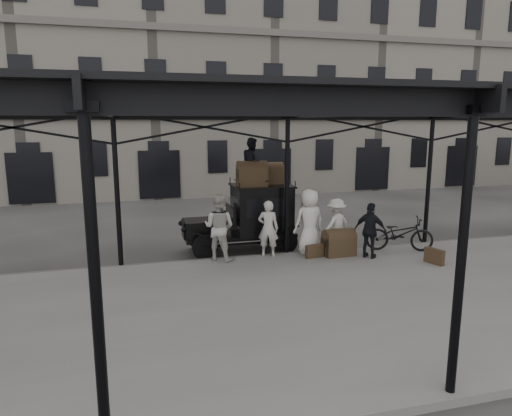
{
  "coord_description": "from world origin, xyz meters",
  "views": [
    {
      "loc": [
        -4.49,
        -11.14,
        4.19
      ],
      "look_at": [
        -1.09,
        1.6,
        1.7
      ],
      "focal_mm": 32.0,
      "sensor_mm": 36.0,
      "label": 1
    }
  ],
  "objects_px": {
    "steamer_trunk_roof_near": "(252,176)",
    "bicycle": "(400,234)",
    "porter_left": "(268,228)",
    "porter_official": "(370,231)",
    "taxi": "(252,215)",
    "steamer_trunk_platform": "(339,244)"
  },
  "relations": [
    {
      "from": "steamer_trunk_roof_near",
      "to": "bicycle",
      "type": "bearing_deg",
      "value": -17.46
    },
    {
      "from": "porter_left",
      "to": "porter_official",
      "type": "height_order",
      "value": "porter_left"
    },
    {
      "from": "taxi",
      "to": "steamer_trunk_platform",
      "type": "bearing_deg",
      "value": -37.0
    },
    {
      "from": "porter_official",
      "to": "steamer_trunk_platform",
      "type": "relative_size",
      "value": 1.78
    },
    {
      "from": "porter_left",
      "to": "bicycle",
      "type": "xyz_separation_m",
      "value": [
        4.2,
        -0.53,
        -0.31
      ]
    },
    {
      "from": "porter_left",
      "to": "steamer_trunk_roof_near",
      "type": "bearing_deg",
      "value": -51.97
    },
    {
      "from": "taxi",
      "to": "porter_left",
      "type": "height_order",
      "value": "taxi"
    },
    {
      "from": "taxi",
      "to": "porter_official",
      "type": "xyz_separation_m",
      "value": [
        3.08,
        -2.23,
        -0.21
      ]
    },
    {
      "from": "steamer_trunk_roof_near",
      "to": "taxi",
      "type": "bearing_deg",
      "value": 73.23
    },
    {
      "from": "bicycle",
      "to": "taxi",
      "type": "bearing_deg",
      "value": 89.29
    },
    {
      "from": "porter_official",
      "to": "bicycle",
      "type": "height_order",
      "value": "porter_official"
    },
    {
      "from": "porter_left",
      "to": "porter_official",
      "type": "relative_size",
      "value": 1.02
    },
    {
      "from": "taxi",
      "to": "steamer_trunk_platform",
      "type": "height_order",
      "value": "taxi"
    },
    {
      "from": "porter_official",
      "to": "steamer_trunk_platform",
      "type": "bearing_deg",
      "value": 16.02
    },
    {
      "from": "bicycle",
      "to": "steamer_trunk_platform",
      "type": "xyz_separation_m",
      "value": [
        -2.08,
        0.03,
        -0.2
      ]
    },
    {
      "from": "taxi",
      "to": "porter_official",
      "type": "bearing_deg",
      "value": -35.86
    },
    {
      "from": "steamer_trunk_platform",
      "to": "steamer_trunk_roof_near",
      "type": "bearing_deg",
      "value": 145.26
    },
    {
      "from": "porter_official",
      "to": "bicycle",
      "type": "relative_size",
      "value": 0.8
    },
    {
      "from": "porter_official",
      "to": "steamer_trunk_roof_near",
      "type": "distance_m",
      "value": 4.03
    },
    {
      "from": "steamer_trunk_roof_near",
      "to": "steamer_trunk_platform",
      "type": "relative_size",
      "value": 0.98
    },
    {
      "from": "porter_official",
      "to": "steamer_trunk_roof_near",
      "type": "relative_size",
      "value": 1.82
    },
    {
      "from": "steamer_trunk_roof_near",
      "to": "porter_official",
      "type": "bearing_deg",
      "value": -30.75
    }
  ]
}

